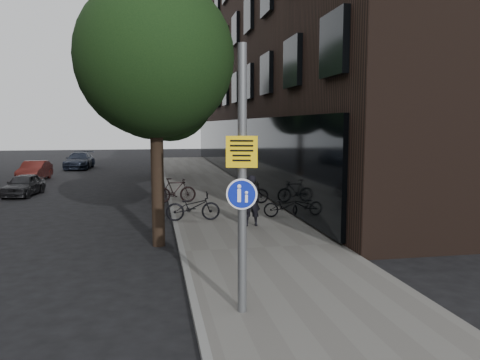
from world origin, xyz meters
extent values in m
plane|color=black|center=(0.00, 0.00, 0.00)|extent=(120.00, 120.00, 0.00)
cube|color=#5E5C57|center=(0.25, 10.00, 0.06)|extent=(4.50, 60.00, 0.12)
cube|color=slate|center=(-2.00, 10.00, 0.07)|extent=(0.15, 60.00, 0.13)
cube|color=black|center=(8.50, 22.00, 9.00)|extent=(12.00, 40.00, 18.00)
cylinder|color=black|center=(-2.60, 4.50, 1.60)|extent=(0.36, 0.36, 3.20)
sphere|color=black|center=(-2.60, 4.50, 5.30)|extent=(4.40, 4.40, 4.40)
sphere|color=black|center=(-2.20, 5.30, 4.30)|extent=(2.64, 2.64, 2.64)
cylinder|color=black|center=(-2.60, 13.00, 1.60)|extent=(0.36, 0.36, 3.20)
sphere|color=black|center=(-2.60, 13.00, 5.30)|extent=(5.00, 5.00, 5.00)
sphere|color=black|center=(-2.20, 13.80, 4.30)|extent=(3.00, 3.00, 3.00)
cylinder|color=black|center=(-2.60, 22.00, 1.60)|extent=(0.36, 0.36, 3.20)
sphere|color=black|center=(-2.60, 22.00, 5.30)|extent=(5.00, 5.00, 5.00)
sphere|color=black|center=(-2.20, 22.80, 4.30)|extent=(3.00, 3.00, 3.00)
cylinder|color=#595B5E|center=(-1.19, -0.94, 2.48)|extent=(0.16, 0.16, 4.73)
cube|color=gold|center=(-1.19, -0.94, 3.01)|extent=(0.53, 0.18, 0.55)
cylinder|color=#0E1F9F|center=(-1.19, -0.94, 2.27)|extent=(0.47, 0.15, 0.48)
cylinder|color=white|center=(-1.19, -0.94, 2.27)|extent=(0.53, 0.17, 0.55)
imported|color=black|center=(0.45, 6.10, 0.97)|extent=(0.62, 0.41, 1.71)
imported|color=black|center=(2.00, 7.31, 0.54)|extent=(1.66, 0.87, 0.83)
imported|color=black|center=(1.32, 10.48, 0.61)|extent=(1.67, 0.59, 0.99)
imported|color=black|center=(-1.37, 7.32, 0.62)|extent=(1.91, 0.70, 0.99)
imported|color=black|center=(-1.80, 11.29, 0.66)|extent=(1.82, 0.62, 1.08)
imported|color=black|center=(-9.01, 15.48, 0.54)|extent=(1.65, 3.31, 1.08)
imported|color=#571D19|center=(-10.04, 22.16, 0.61)|extent=(1.49, 3.77, 1.22)
imported|color=#1A202F|center=(-8.48, 29.94, 0.66)|extent=(2.05, 4.65, 1.33)
camera|label=1|loc=(-2.71, -8.91, 3.47)|focal=35.00mm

